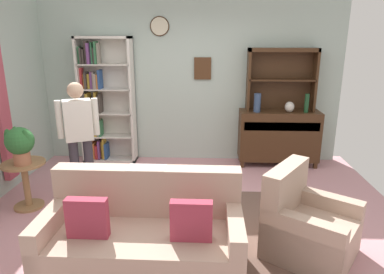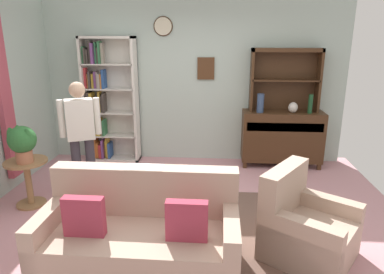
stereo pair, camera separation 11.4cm
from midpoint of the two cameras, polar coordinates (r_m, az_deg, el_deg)
name	(u,v)px [view 1 (the left image)]	position (r m, az deg, el deg)	size (l,w,h in m)	color
ground_plane	(183,217)	(4.33, -2.25, -13.03)	(5.40, 4.60, 0.02)	#C68C93
wall_back	(191,79)	(5.94, -0.74, 9.54)	(5.00, 0.09, 2.80)	#ADC1B7
area_rug	(199,230)	(4.05, 0.31, -15.02)	(2.43, 2.06, 0.01)	brown
bookshelf	(102,102)	(6.08, -15.08, 5.50)	(0.90, 0.30, 2.10)	silver
sideboard	(278,135)	(5.95, 13.46, 0.28)	(1.30, 0.45, 0.92)	#422816
sideboard_hutch	(282,71)	(5.86, 13.95, 10.49)	(1.10, 0.26, 1.00)	#422816
vase_tall	(257,103)	(5.68, 10.10, 5.55)	(0.11, 0.11, 0.30)	#33476B
vase_round	(290,107)	(5.80, 15.17, 4.79)	(0.15, 0.15, 0.17)	beige
bottle_wine	(307,103)	(5.83, 17.76, 5.30)	(0.07, 0.07, 0.30)	#194223
couch_floral	(144,237)	(3.39, -8.88, -15.97)	(1.81, 0.87, 0.90)	tan
armchair_floral	(307,227)	(3.71, 17.52, -13.94)	(1.07, 1.06, 0.88)	tan
plant_stand	(26,180)	(4.88, -26.25, -6.31)	(0.52, 0.52, 0.61)	#997047
potted_plant_large	(20,143)	(4.66, -27.06, -0.88)	(0.33, 0.33, 0.46)	#AD6B4C
person_reading	(79,133)	(4.69, -18.69, 0.59)	(0.51, 0.32, 1.56)	#38333D
coffee_table	(161,197)	(4.02, -5.86, -9.69)	(0.80, 0.50, 0.42)	#422816
book_stack	(169,186)	(4.01, -4.62, -8.09)	(0.22, 0.16, 0.08)	#3F3833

